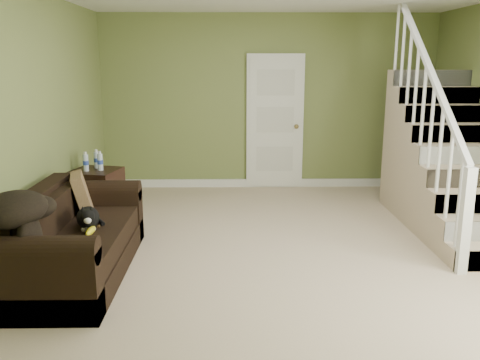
{
  "coord_description": "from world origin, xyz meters",
  "views": [
    {
      "loc": [
        -0.56,
        -4.96,
        1.91
      ],
      "look_at": [
        -0.48,
        0.09,
        0.72
      ],
      "focal_mm": 38.0,
      "sensor_mm": 36.0,
      "label": 1
    }
  ],
  "objects_px": {
    "side_table": "(97,195)",
    "banana": "(91,231)",
    "cat": "(87,218)",
    "sofa": "(73,243)"
  },
  "relations": [
    {
      "from": "side_table",
      "to": "banana",
      "type": "xyz_separation_m",
      "value": [
        0.4,
        -1.72,
        0.13
      ]
    },
    {
      "from": "side_table",
      "to": "cat",
      "type": "relative_size",
      "value": 1.63
    },
    {
      "from": "cat",
      "to": "sofa",
      "type": "bearing_deg",
      "value": 175.6
    },
    {
      "from": "cat",
      "to": "banana",
      "type": "bearing_deg",
      "value": -81.32
    },
    {
      "from": "sofa",
      "to": "side_table",
      "type": "bearing_deg",
      "value": 96.82
    },
    {
      "from": "banana",
      "to": "sofa",
      "type": "bearing_deg",
      "value": 150.94
    },
    {
      "from": "side_table",
      "to": "sofa",
      "type": "bearing_deg",
      "value": -83.18
    },
    {
      "from": "sofa",
      "to": "side_table",
      "type": "distance_m",
      "value": 1.61
    },
    {
      "from": "sofa",
      "to": "side_table",
      "type": "height_order",
      "value": "side_table"
    },
    {
      "from": "sofa",
      "to": "cat",
      "type": "distance_m",
      "value": 0.27
    }
  ]
}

